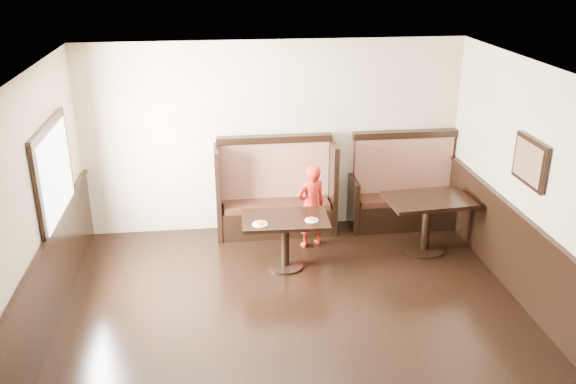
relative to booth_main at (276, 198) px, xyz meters
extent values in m
plane|color=black|center=(0.00, -3.30, -0.53)|extent=(7.00, 7.00, 0.00)
plane|color=beige|center=(0.00, 0.20, 0.87)|extent=(5.50, 0.00, 5.50)
plane|color=beige|center=(-2.75, -3.30, 0.87)|extent=(0.00, 7.00, 7.00)
plane|color=white|center=(0.00, -3.30, 2.27)|extent=(7.00, 7.00, 0.00)
cube|color=black|center=(-2.72, -3.30, -0.03)|extent=(0.05, 6.90, 1.00)
cube|color=black|center=(2.72, -3.30, -0.03)|extent=(0.05, 6.90, 1.00)
cube|color=black|center=(-2.71, -1.40, 1.02)|extent=(0.05, 1.50, 1.20)
cube|color=white|center=(-2.69, -1.40, 1.02)|extent=(0.01, 1.30, 1.00)
cube|color=black|center=(2.71, -2.10, 1.17)|extent=(0.04, 0.70, 0.55)
cube|color=olive|center=(2.69, -2.10, 1.17)|extent=(0.01, 0.60, 0.45)
cube|color=black|center=(0.00, -0.08, -0.32)|extent=(1.60, 0.50, 0.42)
cube|color=#331910|center=(0.00, -0.08, -0.07)|extent=(1.54, 0.46, 0.09)
cube|color=#531016|center=(0.00, 0.13, 0.37)|extent=(1.60, 0.12, 0.92)
cube|color=black|center=(0.00, 0.13, 0.87)|extent=(1.68, 0.16, 0.10)
cube|color=black|center=(-0.84, 0.02, 0.15)|extent=(0.07, 0.72, 1.36)
cube|color=black|center=(0.84, 0.02, 0.15)|extent=(0.07, 0.72, 1.36)
cube|color=black|center=(1.95, -0.08, -0.32)|extent=(1.50, 0.50, 0.42)
cube|color=#331910|center=(1.95, -0.08, -0.07)|extent=(1.44, 0.46, 0.09)
cube|color=#531016|center=(1.95, 0.13, 0.37)|extent=(1.50, 0.12, 0.92)
cube|color=black|center=(1.95, 0.13, 0.87)|extent=(1.58, 0.16, 0.10)
cube|color=black|center=(1.16, 0.02, -0.13)|extent=(0.07, 0.72, 0.80)
cube|color=black|center=(2.74, 0.02, -0.13)|extent=(0.07, 0.72, 0.80)
cube|color=black|center=(0.01, -1.13, 0.16)|extent=(1.14, 0.74, 0.05)
cylinder|color=black|center=(0.01, -1.13, -0.19)|extent=(0.11, 0.11, 0.65)
cylinder|color=black|center=(0.01, -1.13, -0.51)|extent=(0.48, 0.48, 0.03)
cube|color=black|center=(2.01, -0.90, 0.24)|extent=(1.20, 0.84, 0.05)
cylinder|color=black|center=(2.01, -0.90, -0.15)|extent=(0.12, 0.12, 0.73)
cylinder|color=black|center=(2.01, -0.90, -0.51)|extent=(0.54, 0.54, 0.03)
imported|color=red|center=(0.44, -0.54, 0.08)|extent=(0.52, 0.43, 1.22)
cylinder|color=white|center=(-0.33, -1.28, 0.19)|extent=(0.20, 0.20, 0.01)
cylinder|color=tan|center=(-0.33, -1.28, 0.21)|extent=(0.12, 0.12, 0.02)
cylinder|color=#EABA54|center=(-0.33, -1.28, 0.22)|extent=(0.11, 0.11, 0.01)
cylinder|color=white|center=(0.34, -1.25, 0.19)|extent=(0.17, 0.17, 0.01)
cylinder|color=tan|center=(0.34, -1.25, 0.20)|extent=(0.11, 0.11, 0.01)
cylinder|color=#EABA54|center=(0.34, -1.25, 0.21)|extent=(0.09, 0.09, 0.01)
camera|label=1|loc=(-0.84, -8.27, 3.45)|focal=38.00mm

